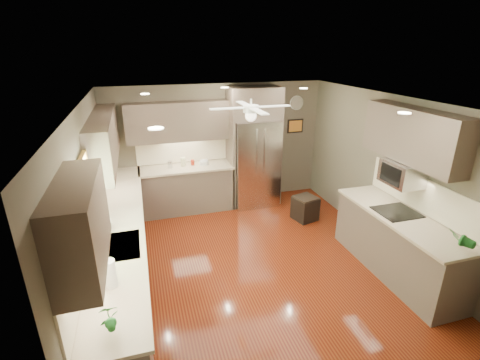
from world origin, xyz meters
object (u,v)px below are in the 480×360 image
canister_c (183,162)px  paper_towel (110,274)px  potted_plant_left (107,317)px  stool (305,208)px  refrigerator (254,150)px  canister_d (193,162)px  potted_plant_right (460,239)px  microwave (402,173)px  bowl (204,164)px  soap_bottle (108,222)px  canister_b (170,165)px

canister_c → paper_towel: (-1.21, -3.52, 0.05)m
potted_plant_left → stool: size_ratio=0.62×
potted_plant_left → paper_towel: bearing=91.2°
refrigerator → canister_d: bearing=175.7°
potted_plant_right → refrigerator: (-1.20, 3.91, 0.09)m
microwave → paper_towel: bearing=-169.8°
bowl → refrigerator: 1.08m
microwave → potted_plant_right: bearing=-96.2°
bowl → canister_d: bearing=161.4°
potted_plant_left → potted_plant_right: size_ratio=0.95×
canister_c → paper_towel: 3.72m
soap_bottle → refrigerator: (2.76, 2.19, 0.15)m
potted_plant_left → canister_b: bearing=77.2°
refrigerator → soap_bottle: bearing=-141.6°
canister_d → refrigerator: size_ratio=0.04×
canister_c → potted_plant_left: size_ratio=0.57×
potted_plant_left → potted_plant_right: 3.86m
microwave → stool: size_ratio=1.12×
canister_c → potted_plant_left: bearing=-106.1°
soap_bottle → bowl: (1.71, 2.21, -0.07)m
soap_bottle → paper_towel: (0.09, -1.24, 0.04)m
canister_b → canister_c: size_ratio=0.81×
potted_plant_right → bowl: bearing=119.8°
soap_bottle → refrigerator: refrigerator is taller
canister_b → paper_towel: (-0.95, -3.48, 0.07)m
stool → paper_towel: paper_towel is taller
canister_c → refrigerator: 1.48m
canister_c → soap_bottle: (-1.30, -2.29, 0.01)m
refrigerator → stool: refrigerator is taller
microwave → canister_c: bearing=134.8°
refrigerator → paper_towel: bearing=-128.0°
canister_b → microwave: microwave is taller
canister_d → refrigerator: (1.28, -0.10, 0.19)m
soap_bottle → potted_plant_right: size_ratio=0.60×
soap_bottle → canister_c: bearing=60.4°
canister_c → potted_plant_right: potted_plant_right is taller
canister_c → potted_plant_right: 4.81m
paper_towel → canister_b: bearing=74.8°
paper_towel → stool: bearing=35.2°
bowl → microwave: microwave is taller
paper_towel → soap_bottle: bearing=94.1°
stool → potted_plant_right: bearing=-80.3°
bowl → refrigerator: (1.06, -0.02, 0.22)m
microwave → refrigerator: bearing=116.1°
canister_c → bowl: (0.41, -0.08, -0.07)m
bowl → canister_c: bearing=169.5°
potted_plant_right → refrigerator: size_ratio=0.13×
canister_d → microwave: microwave is taller
potted_plant_right → bowl: 4.53m
canister_c → paper_towel: paper_towel is taller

